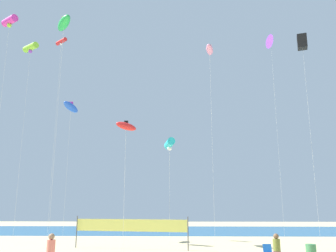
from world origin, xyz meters
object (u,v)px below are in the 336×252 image
object	(u,v)px
kite_magenta_tube	(10,22)
kite_red_inflatable	(126,126)
beachgoer_olive_shirt	(277,249)
kite_green_inflatable	(64,23)
kite_red_tube	(61,42)
trash_barrel	(311,252)
kite_black_box	(302,42)
kite_cyan_tube	(169,144)
beachgoer_coral_shirt	(51,251)
volleyball_net	(130,226)
kite_violet_delta	(271,42)
kite_blue_inflatable	(71,107)
folding_beach_chair	(268,252)
kite_pink_inflatable	(210,50)
kite_lime_tube	(31,48)

from	to	relation	value
kite_magenta_tube	kite_red_inflatable	bearing A→B (deg)	-14.24
beachgoer_olive_shirt	kite_green_inflatable	world-z (taller)	kite_green_inflatable
kite_red_tube	trash_barrel	bearing A→B (deg)	-33.97
kite_red_tube	kite_black_box	bearing A→B (deg)	-18.85
beachgoer_olive_shirt	kite_magenta_tube	size ratio (longest dim) A/B	0.10
kite_cyan_tube	kite_red_inflatable	xyz separation A→B (m)	(-2.52, -8.80, -0.42)
beachgoer_coral_shirt	beachgoer_olive_shirt	size ratio (longest dim) A/B	1.07
volleyball_net	kite_violet_delta	distance (m)	25.96
kite_magenta_tube	beachgoer_coral_shirt	bearing A→B (deg)	-42.41
kite_blue_inflatable	kite_red_inflatable	xyz separation A→B (m)	(7.79, -12.90, -5.04)
folding_beach_chair	kite_blue_inflatable	distance (m)	24.03
kite_black_box	kite_blue_inflatable	bearing A→B (deg)	164.01
trash_barrel	kite_violet_delta	bearing A→B (deg)	79.86
folding_beach_chair	kite_red_inflatable	bearing A→B (deg)	-153.20
kite_red_inflatable	kite_violet_delta	bearing A→B (deg)	47.90
beachgoer_olive_shirt	kite_violet_delta	bearing A→B (deg)	-81.51
kite_pink_inflatable	kite_magenta_tube	size ratio (longest dim) A/B	0.99
beachgoer_coral_shirt	trash_barrel	distance (m)	14.82
kite_green_inflatable	kite_lime_tube	xyz separation A→B (m)	(-5.84, 7.19, 1.37)
beachgoer_coral_shirt	kite_lime_tube	distance (m)	24.48
trash_barrel	kite_red_inflatable	xyz separation A→B (m)	(-11.19, -0.58, 7.63)
beachgoer_olive_shirt	kite_blue_inflatable	world-z (taller)	kite_blue_inflatable
kite_magenta_tube	beachgoer_olive_shirt	bearing A→B (deg)	-12.54
kite_pink_inflatable	kite_red_inflatable	distance (m)	12.76
kite_cyan_tube	kite_red_tube	world-z (taller)	kite_red_tube
folding_beach_chair	kite_cyan_tube	world-z (taller)	kite_cyan_tube
kite_blue_inflatable	kite_lime_tube	distance (m)	7.17
beachgoer_coral_shirt	kite_black_box	xyz separation A→B (m)	(17.10, 10.19, 16.01)
kite_blue_inflatable	kite_red_tube	bearing A→B (deg)	138.55
volleyball_net	kite_cyan_tube	xyz separation A→B (m)	(2.91, 2.78, 6.88)
beachgoer_coral_shirt	kite_pink_inflatable	bearing A→B (deg)	-112.19
beachgoer_olive_shirt	folding_beach_chair	bearing A→B (deg)	-66.70
kite_green_inflatable	kite_magenta_tube	world-z (taller)	kite_green_inflatable
trash_barrel	kite_red_tube	distance (m)	33.04
kite_cyan_tube	kite_magenta_tube	size ratio (longest dim) A/B	0.51
kite_red_tube	kite_red_inflatable	distance (m)	22.31
kite_lime_tube	kite_violet_delta	xyz separation A→B (m)	(25.45, 4.48, 2.46)
beachgoer_olive_shirt	trash_barrel	world-z (taller)	beachgoer_olive_shirt
trash_barrel	kite_pink_inflatable	distance (m)	18.22
kite_blue_inflatable	kite_red_tube	world-z (taller)	kite_red_tube
trash_barrel	volleyball_net	world-z (taller)	volleyball_net
kite_green_inflatable	kite_red_tube	xyz separation A→B (m)	(-4.21, 11.23, 3.95)
trash_barrel	kite_violet_delta	world-z (taller)	kite_violet_delta
folding_beach_chair	trash_barrel	world-z (taller)	trash_barrel
kite_pink_inflatable	kite_violet_delta	size ratio (longest dim) A/B	0.77
kite_magenta_tube	kite_cyan_tube	bearing A→B (deg)	27.70
kite_green_inflatable	kite_violet_delta	distance (m)	23.14
volleyball_net	kite_lime_tube	xyz separation A→B (m)	(-11.24, 4.79, 17.19)
beachgoer_olive_shirt	kite_black_box	distance (m)	18.87
beachgoer_olive_shirt	trash_barrel	size ratio (longest dim) A/B	1.82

